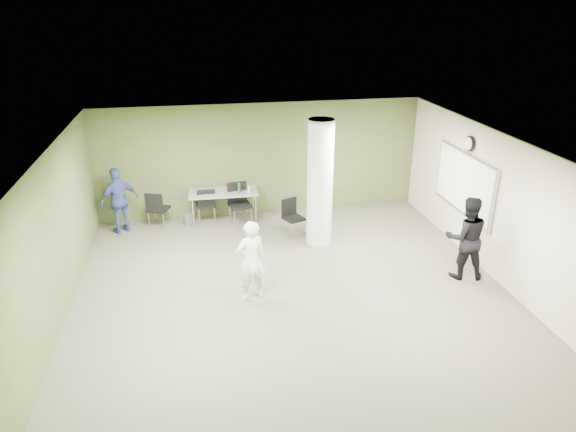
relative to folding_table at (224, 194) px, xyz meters
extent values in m
plane|color=#4C4D3D|center=(0.98, -3.54, -0.74)|extent=(8.00, 8.00, 0.00)
plane|color=white|center=(0.98, -3.54, 2.06)|extent=(8.00, 8.00, 0.00)
cube|color=#485427|center=(0.98, 0.46, 0.66)|extent=(8.00, 2.80, 0.02)
cube|color=#485427|center=(-3.02, -3.54, 0.66)|extent=(0.02, 8.00, 2.80)
cube|color=beige|center=(4.98, -3.54, 0.66)|extent=(0.02, 8.00, 2.80)
cylinder|color=silver|center=(1.98, -1.54, 0.66)|extent=(0.56, 0.56, 2.80)
cube|color=silver|center=(4.91, -2.34, 0.76)|extent=(0.04, 2.30, 1.30)
cube|color=white|center=(4.89, -2.34, 0.76)|extent=(0.02, 2.20, 1.20)
cylinder|color=black|center=(4.91, -2.34, 1.61)|extent=(0.05, 0.32, 0.32)
cylinder|color=white|center=(4.88, -2.34, 1.61)|extent=(0.02, 0.26, 0.26)
cube|color=gray|center=(-0.01, 0.01, 0.03)|extent=(1.67, 0.76, 0.04)
cylinder|color=silver|center=(-0.77, -0.27, -0.36)|extent=(0.04, 0.04, 0.74)
cylinder|color=silver|center=(0.72, -0.30, -0.36)|extent=(0.04, 0.04, 0.74)
cylinder|color=silver|center=(-0.75, 0.31, -0.36)|extent=(0.04, 0.04, 0.74)
cylinder|color=silver|center=(0.74, 0.28, -0.36)|extent=(0.04, 0.04, 0.74)
cylinder|color=#194B24|center=(0.36, -0.14, 0.17)|extent=(0.07, 0.07, 0.25)
cylinder|color=#B2B2B7|center=(0.59, -0.20, 0.14)|extent=(0.06, 0.06, 0.18)
cylinder|color=#4C4C4C|center=(-0.90, -0.02, -0.60)|extent=(0.23, 0.23, 0.27)
cube|color=black|center=(-1.58, 0.04, -0.30)|extent=(0.58, 0.58, 0.05)
cube|color=black|center=(-1.65, -0.15, -0.06)|extent=(0.41, 0.19, 0.44)
cylinder|color=silver|center=(-1.34, 0.14, -0.53)|extent=(0.02, 0.02, 0.42)
cylinder|color=silver|center=(-1.68, 0.28, -0.53)|extent=(0.02, 0.02, 0.42)
cylinder|color=silver|center=(-1.47, -0.20, -0.53)|extent=(0.02, 0.02, 0.42)
cylinder|color=silver|center=(-1.81, -0.07, -0.53)|extent=(0.02, 0.02, 0.42)
cube|color=black|center=(-0.45, 0.11, -0.30)|extent=(0.47, 0.47, 0.05)
cube|color=black|center=(-0.44, -0.10, -0.06)|extent=(0.43, 0.07, 0.44)
cylinder|color=silver|center=(-0.28, 0.30, -0.53)|extent=(0.02, 0.02, 0.42)
cylinder|color=silver|center=(-0.64, 0.28, -0.53)|extent=(0.02, 0.02, 0.42)
cylinder|color=silver|center=(-0.25, -0.07, -0.53)|extent=(0.02, 0.02, 0.42)
cylinder|color=silver|center=(-0.62, -0.09, -0.53)|extent=(0.02, 0.02, 0.42)
cube|color=black|center=(0.36, -0.22, -0.25)|extent=(0.59, 0.59, 0.05)
cube|color=black|center=(0.32, 0.01, 0.03)|extent=(0.48, 0.14, 0.49)
cylinder|color=silver|center=(0.20, -0.46, -0.50)|extent=(0.02, 0.02, 0.47)
cylinder|color=silver|center=(0.60, -0.38, -0.50)|extent=(0.02, 0.02, 0.47)
cylinder|color=silver|center=(0.12, -0.06, -0.50)|extent=(0.02, 0.02, 0.47)
cylinder|color=silver|center=(0.52, 0.02, -0.50)|extent=(0.02, 0.02, 0.47)
cube|color=black|center=(1.51, -1.07, -0.32)|extent=(0.56, 0.56, 0.05)
cube|color=black|center=(1.43, -0.89, -0.09)|extent=(0.39, 0.20, 0.41)
cylinder|color=silver|center=(1.42, -1.30, -0.54)|extent=(0.02, 0.02, 0.40)
cylinder|color=silver|center=(1.74, -1.16, -0.54)|extent=(0.02, 0.02, 0.40)
cylinder|color=silver|center=(1.28, -0.98, -0.54)|extent=(0.02, 0.02, 0.40)
cylinder|color=silver|center=(1.60, -0.84, -0.54)|extent=(0.02, 0.02, 0.40)
imported|color=white|center=(0.22, -3.60, 0.03)|extent=(0.65, 0.52, 1.53)
imported|color=black|center=(4.38, -3.58, 0.10)|extent=(0.93, 0.79, 1.68)
imported|color=#38468B|center=(-2.42, -0.14, 0.05)|extent=(0.99, 0.80, 1.57)
camera|label=1|loc=(-0.64, -11.70, 4.34)|focal=32.00mm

